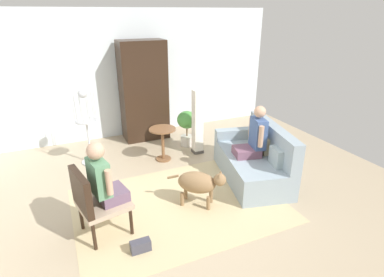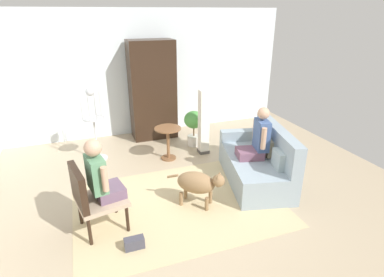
% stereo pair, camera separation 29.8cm
% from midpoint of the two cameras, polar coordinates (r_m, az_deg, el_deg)
% --- Properties ---
extents(ground_plane, '(7.36, 7.36, 0.00)m').
position_cam_midpoint_polar(ground_plane, '(4.86, 1.12, -11.00)').
color(ground_plane, tan).
extents(back_wall, '(6.71, 0.12, 2.76)m').
position_cam_midpoint_polar(back_wall, '(7.18, -7.99, 11.81)').
color(back_wall, silver).
rests_on(back_wall, ground).
extents(area_rug, '(2.99, 2.22, 0.01)m').
position_cam_midpoint_polar(area_rug, '(4.72, -0.71, -12.06)').
color(area_rug, '#C6B284').
rests_on(area_rug, ground).
extents(couch, '(1.24, 1.83, 0.94)m').
position_cam_midpoint_polar(couch, '(5.34, 13.72, -4.33)').
color(couch, '#8EA0AD').
rests_on(couch, ground).
extents(armchair, '(0.69, 0.69, 0.94)m').
position_cam_midpoint_polar(armchair, '(4.09, -16.25, -10.07)').
color(armchair, black).
rests_on(armchair, ground).
extents(person_on_couch, '(0.54, 0.50, 0.85)m').
position_cam_midpoint_polar(person_on_couch, '(5.12, 13.68, -0.02)').
color(person_on_couch, '#734B5F').
extents(person_on_armchair, '(0.47, 0.52, 0.82)m').
position_cam_midpoint_polar(person_on_armchair, '(3.99, -14.61, -6.57)').
color(person_on_armchair, '#684F66').
extents(round_end_table, '(0.50, 0.50, 0.64)m').
position_cam_midpoint_polar(round_end_table, '(5.90, -3.01, -0.01)').
color(round_end_table, brown).
rests_on(round_end_table, ground).
extents(dog, '(0.72, 0.61, 0.59)m').
position_cam_midpoint_polar(dog, '(4.53, 3.00, -8.23)').
color(dog, olive).
rests_on(dog, ground).
extents(bird_cage_stand, '(0.39, 0.39, 1.42)m').
position_cam_midpoint_polar(bird_cage_stand, '(6.00, -16.28, 2.46)').
color(bird_cage_stand, silver).
rests_on(bird_cage_stand, ground).
extents(potted_plant, '(0.41, 0.41, 0.76)m').
position_cam_midpoint_polar(potted_plant, '(6.49, 1.65, 2.67)').
color(potted_plant, beige).
rests_on(potted_plant, ground).
extents(column_lamp, '(0.20, 0.20, 1.30)m').
position_cam_midpoint_polar(column_lamp, '(6.09, 3.57, 2.87)').
color(column_lamp, '#4C4742').
rests_on(column_lamp, ground).
extents(armoire_cabinet, '(0.97, 0.56, 2.14)m').
position_cam_midpoint_polar(armoire_cabinet, '(6.88, -6.09, 8.81)').
color(armoire_cabinet, black).
rests_on(armoire_cabinet, ground).
extents(handbag, '(0.24, 0.11, 0.15)m').
position_cam_midpoint_polar(handbag, '(3.98, -8.39, -18.65)').
color(handbag, '#3F3F4C').
rests_on(handbag, ground).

